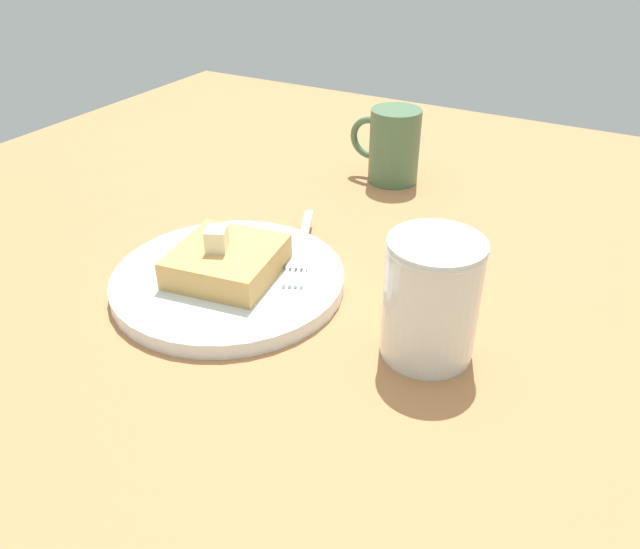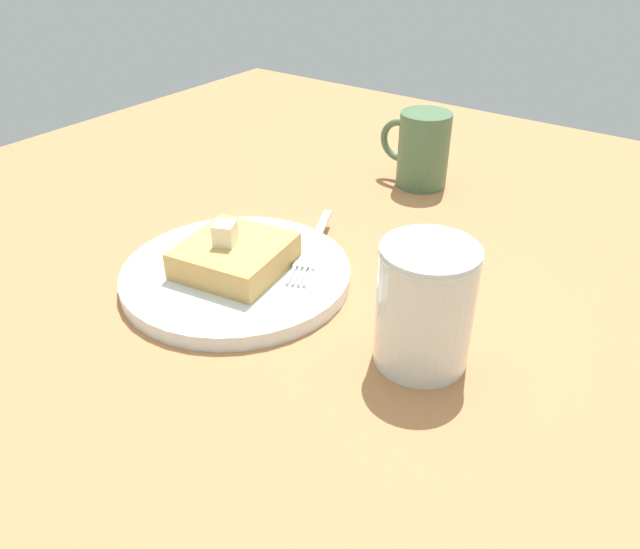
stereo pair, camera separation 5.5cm
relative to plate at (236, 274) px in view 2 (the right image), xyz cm
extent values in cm
cube|color=#B47749|center=(-4.22, -7.78, -2.05)|extent=(117.71, 117.71, 2.35)
cylinder|color=silver|center=(0.00, 0.00, -0.12)|extent=(22.64, 22.64, 1.50)
torus|color=#37333A|center=(0.00, 0.00, 0.23)|extent=(22.64, 22.64, 0.80)
cube|color=tan|center=(0.00, 0.00, 2.03)|extent=(10.88, 11.05, 2.79)
cube|color=#F0ECC6|center=(0.63, 0.45, 4.51)|extent=(2.68, 2.78, 2.17)
cube|color=silver|center=(-2.37, -10.77, 0.81)|extent=(4.91, 9.49, 0.36)
cube|color=silver|center=(-4.99, -4.93, 0.81)|extent=(3.15, 3.46, 0.36)
cube|color=silver|center=(-6.97, -2.53, 0.81)|extent=(1.60, 3.05, 0.36)
cube|color=silver|center=(-6.47, -2.31, 0.81)|extent=(1.60, 3.05, 0.36)
cube|color=silver|center=(-5.97, -2.08, 0.81)|extent=(1.60, 3.05, 0.36)
cube|color=silver|center=(-5.47, -1.86, 0.81)|extent=(1.60, 3.05, 0.36)
cylinder|color=#47200F|center=(-20.51, 0.02, 2.61)|extent=(7.15, 7.15, 6.96)
cylinder|color=silver|center=(-20.51, 0.02, 4.42)|extent=(7.77, 7.77, 10.59)
torus|color=silver|center=(-20.51, 0.02, 9.26)|extent=(7.96, 7.96, 0.50)
cylinder|color=#4B6E4B|center=(-3.63, -31.94, 3.95)|extent=(6.55, 6.55, 9.64)
torus|color=#4B6E4B|center=(-0.13, -31.94, 4.43)|extent=(5.72, 0.90, 5.72)
camera|label=1|loc=(-32.82, 40.71, 32.66)|focal=35.00mm
camera|label=2|loc=(-37.45, 37.78, 32.66)|focal=35.00mm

